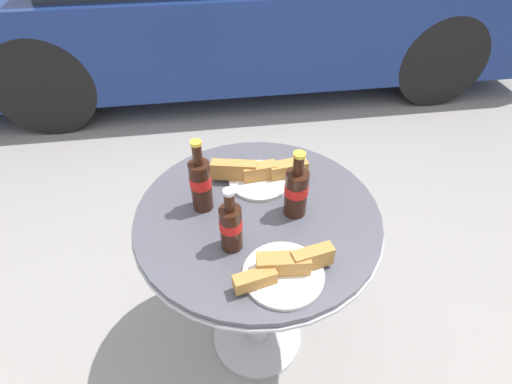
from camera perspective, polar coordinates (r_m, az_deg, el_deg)
ground_plane at (r=1.82m, az=0.18°, el=-19.92°), size 30.00×30.00×0.00m
bistro_table at (r=1.34m, az=0.23°, el=-8.10°), size 0.76×0.76×0.75m
cola_bottle_left at (r=1.18m, az=-7.91°, el=1.30°), size 0.06×0.06×0.24m
cola_bottle_right at (r=1.07m, az=-3.61°, el=-4.82°), size 0.06×0.06×0.21m
cola_bottle_center at (r=1.16m, az=5.77°, el=0.22°), size 0.07×0.07×0.22m
lunch_plate_near at (r=1.31m, az=0.43°, el=2.61°), size 0.32×0.20×0.07m
lunch_plate_far at (r=1.04m, az=4.17°, el=-10.96°), size 0.27×0.21×0.07m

